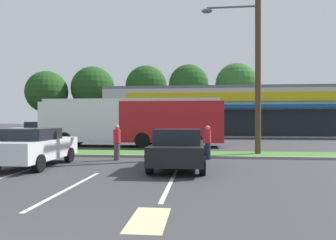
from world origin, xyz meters
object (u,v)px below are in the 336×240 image
Objects in this scene: pedestrian_near_bench at (117,142)px; car_0 at (35,147)px; car_1 at (178,149)px; car_2 at (171,132)px; pedestrian_by_pole at (208,142)px; utility_pole at (255,45)px; city_bus at (132,121)px; car_3 at (37,131)px.

car_0 is at bearing -6.81° from pedestrian_near_bench.
car_0 is at bearing 89.31° from car_1.
car_2 is 2.93× the size of pedestrian_by_pole.
utility_pole is at bearing -161.99° from pedestrian_by_pole.
car_2 is at bearing -110.78° from city_bus.
city_bus is 7.88× the size of pedestrian_by_pole.
pedestrian_near_bench is (10.98, -13.51, -0.01)m from car_3.
city_bus is 9.99m from car_0.
pedestrian_near_bench is at bearing -95.49° from car_2.
car_2 is at bearing -94.42° from pedestrian_by_pole.
city_bus is 2.69× the size of car_2.
car_0 is (-1.81, -9.77, -0.98)m from city_bus.
utility_pole reaches higher than car_3.
car_3 reaches higher than pedestrian_by_pole.
car_3 is at bearing -57.73° from pedestrian_by_pole.
car_1 is at bearing 94.85° from pedestrian_near_bench.
pedestrian_by_pole reaches higher than car_2.
utility_pole is 8.54m from pedestrian_near_bench.
car_0 is 0.93× the size of car_2.
car_0 is 2.64× the size of pedestrian_near_bench.
car_3 is 2.73× the size of pedestrian_near_bench.
car_0 is at bearing 5.89° from pedestrian_by_pole.
city_bus reaches higher than car_2.
city_bus is at bearing 21.54° from car_1.
car_3 is at bearing 41.37° from car_1.
car_0 is at bearing 79.56° from city_bus.
utility_pole reaches higher than car_0.
car_0 is at bearing 117.64° from car_3.
utility_pole is at bearing 146.01° from city_bus.
pedestrian_near_bench is at bearing 129.11° from car_3.
car_1 is 15.61m from car_2.
car_2 is at bearing 178.38° from car_3.
city_bus is at bearing -110.86° from car_2.
car_3 is 17.41m from pedestrian_near_bench.
car_1 is at bearing -90.69° from car_0.
pedestrian_by_pole is (1.16, 3.02, 0.02)m from car_1.
car_2 is 13.22m from pedestrian_near_bench.
city_bus is 7.66× the size of pedestrian_near_bench.
city_bus reaches higher than car_0.
car_3 is at bearing -30.77° from city_bus.
car_0 is 1.03× the size of car_1.
pedestrian_near_bench is (-2.99, 2.35, 0.04)m from car_1.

